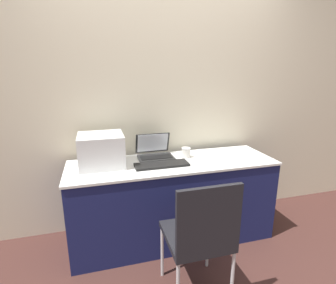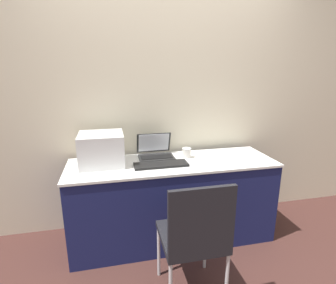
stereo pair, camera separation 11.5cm
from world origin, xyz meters
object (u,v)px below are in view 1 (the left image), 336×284
Objects in this scene: laptop_left at (155,152)px; chair at (200,233)px; coffee_cup at (186,153)px; external_keyboard at (162,165)px; printer at (101,149)px.

laptop_left is 0.96m from chair.
coffee_cup is 0.10× the size of chair.
external_keyboard is (0.01, -0.24, -0.04)m from laptop_left.
coffee_cup is at bearing 29.39° from external_keyboard.
laptop_left is at bearing 96.03° from chair.
external_keyboard is 0.32m from coffee_cup.
coffee_cup is at bearing 0.90° from printer.
coffee_cup is 0.89m from chair.
chair is at bearing -82.28° from external_keyboard.
laptop_left is 0.70× the size of external_keyboard.
external_keyboard is 0.51× the size of chair.
chair is at bearing -83.97° from laptop_left.
laptop_left is (0.49, 0.10, -0.10)m from printer.
coffee_cup is at bearing 77.33° from chair.
laptop_left is 3.49× the size of coffee_cup.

